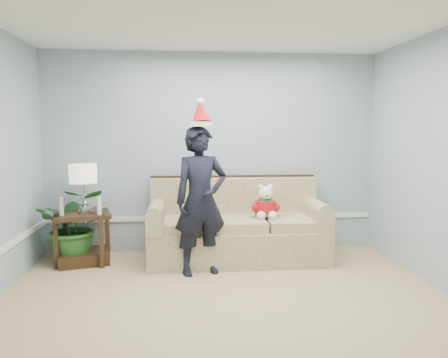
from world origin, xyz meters
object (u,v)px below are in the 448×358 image
houseplant (75,225)px  man (201,201)px  side_table (83,244)px  sofa (237,230)px  teddy_bear (266,206)px  table_lamp (83,176)px

houseplant → man: (1.56, -0.58, 0.38)m
side_table → sofa: bearing=0.7°
side_table → man: bearing=-19.8°
houseplant → sofa: bearing=-0.8°
houseplant → teddy_bear: 2.41m
teddy_bear → table_lamp: bearing=178.3°
table_lamp → teddy_bear: 2.31m
man → houseplant: bearing=143.1°
side_table → teddy_bear: 2.34m
houseplant → teddy_bear: (2.40, -0.15, 0.23)m
sofa → side_table: bearing=-178.6°
table_lamp → teddy_bear: (2.27, -0.14, -0.39)m
sofa → teddy_bear: bearing=-17.9°
table_lamp → houseplant: 0.63m
sofa → teddy_bear: sofa is taller
man → teddy_bear: 0.95m
houseplant → man: 1.70m
table_lamp → teddy_bear: table_lamp is taller
side_table → teddy_bear: size_ratio=1.81×
side_table → man: size_ratio=0.46×
houseplant → man: size_ratio=0.56×
houseplant → table_lamp: bearing=-5.7°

